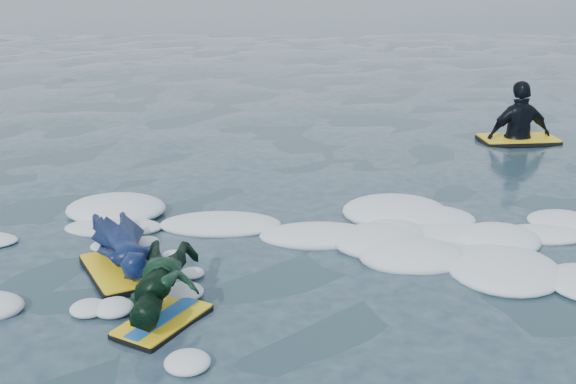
# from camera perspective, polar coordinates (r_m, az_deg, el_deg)

# --- Properties ---
(ground) EXTENTS (120.00, 120.00, 0.00)m
(ground) POSITION_cam_1_polar(r_m,az_deg,el_deg) (6.62, -7.23, -8.37)
(ground) COLOR #162B36
(ground) RESTS_ON ground
(foam_band) EXTENTS (12.00, 3.10, 0.30)m
(foam_band) POSITION_cam_1_polar(r_m,az_deg,el_deg) (7.55, -6.34, -4.82)
(foam_band) COLOR white
(foam_band) RESTS_ON ground
(prone_woman_unit) EXTENTS (1.09, 1.64, 0.39)m
(prone_woman_unit) POSITION_cam_1_polar(r_m,az_deg,el_deg) (7.32, -12.90, -4.25)
(prone_woman_unit) COLOR black
(prone_woman_unit) RESTS_ON ground
(prone_child_unit) EXTENTS (0.83, 1.34, 0.50)m
(prone_child_unit) POSITION_cam_1_polar(r_m,az_deg,el_deg) (6.28, -9.71, -7.46)
(prone_child_unit) COLOR black
(prone_child_unit) RESTS_ON ground
(waiting_rider_unit) EXTENTS (1.30, 0.79, 1.86)m
(waiting_rider_unit) POSITION_cam_1_polar(r_m,az_deg,el_deg) (12.33, 17.74, 4.08)
(waiting_rider_unit) COLOR black
(waiting_rider_unit) RESTS_ON ground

